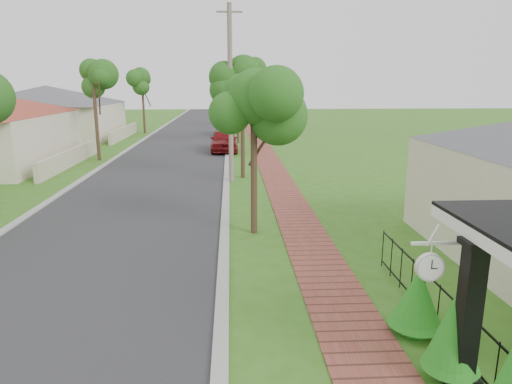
# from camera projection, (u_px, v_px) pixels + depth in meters

# --- Properties ---
(ground) EXTENTS (160.00, 160.00, 0.00)m
(ground) POSITION_uv_depth(u_px,v_px,m) (184.00, 359.00, 8.12)
(ground) COLOR #356417
(ground) RESTS_ON ground
(road) EXTENTS (7.00, 120.00, 0.02)m
(road) POSITION_uv_depth(u_px,v_px,m) (166.00, 165.00, 27.37)
(road) COLOR #28282B
(road) RESTS_ON ground
(kerb_right) EXTENTS (0.30, 120.00, 0.10)m
(kerb_right) POSITION_uv_depth(u_px,v_px,m) (227.00, 164.00, 27.57)
(kerb_right) COLOR #9E9E99
(kerb_right) RESTS_ON ground
(kerb_left) EXTENTS (0.30, 120.00, 0.10)m
(kerb_left) POSITION_uv_depth(u_px,v_px,m) (105.00, 166.00, 27.18)
(kerb_left) COLOR #9E9E99
(kerb_left) RESTS_ON ground
(sidewalk) EXTENTS (1.50, 120.00, 0.03)m
(sidewalk) POSITION_uv_depth(u_px,v_px,m) (270.00, 164.00, 27.71)
(sidewalk) COLOR brown
(sidewalk) RESTS_ON ground
(porch_post) EXTENTS (0.48, 0.48, 2.52)m
(porch_post) POSITION_uv_depth(u_px,v_px,m) (467.00, 324.00, 7.13)
(porch_post) COLOR black
(porch_post) RESTS_ON ground
(picket_fence) EXTENTS (0.03, 8.02, 1.00)m
(picket_fence) POSITION_uv_depth(u_px,v_px,m) (455.00, 324.00, 8.26)
(picket_fence) COLOR black
(picket_fence) RESTS_ON ground
(street_trees) EXTENTS (10.70, 37.65, 5.89)m
(street_trees) POSITION_uv_depth(u_px,v_px,m) (178.00, 87.00, 32.97)
(street_trees) COLOR #382619
(street_trees) RESTS_ON ground
(hedge_row) EXTENTS (0.92, 4.93, 2.04)m
(hedge_row) POSITION_uv_depth(u_px,v_px,m) (475.00, 358.00, 6.74)
(hedge_row) COLOR #146718
(hedge_row) RESTS_ON ground
(far_house_grey) EXTENTS (15.56, 15.56, 4.60)m
(far_house_grey) POSITION_uv_depth(u_px,v_px,m) (49.00, 112.00, 39.77)
(far_house_grey) COLOR beige
(far_house_grey) RESTS_ON ground
(parked_car_red) EXTENTS (1.97, 4.71, 1.59)m
(parked_car_red) POSITION_uv_depth(u_px,v_px,m) (224.00, 140.00, 32.62)
(parked_car_red) COLOR maroon
(parked_car_red) RESTS_ON ground
(parked_car_white) EXTENTS (1.82, 4.50, 1.45)m
(parked_car_white) POSITION_uv_depth(u_px,v_px,m) (224.00, 127.00, 42.98)
(parked_car_white) COLOR #BABABC
(parked_car_white) RESTS_ON ground
(near_tree) EXTENTS (1.88, 1.88, 4.82)m
(near_tree) POSITION_uv_depth(u_px,v_px,m) (254.00, 115.00, 14.11)
(near_tree) COLOR #382619
(near_tree) RESTS_ON ground
(utility_pole) EXTENTS (1.20, 0.24, 8.37)m
(utility_pole) POSITION_uv_depth(u_px,v_px,m) (230.00, 95.00, 21.75)
(utility_pole) COLOR gray
(utility_pole) RESTS_ON ground
(station_clock) EXTENTS (0.78, 0.13, 0.66)m
(station_clock) POSITION_uv_depth(u_px,v_px,m) (430.00, 265.00, 7.30)
(station_clock) COLOR white
(station_clock) RESTS_ON ground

